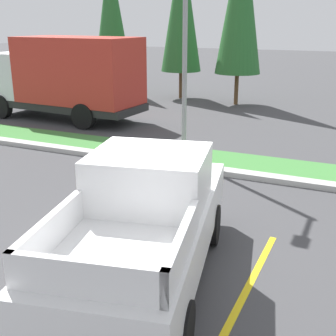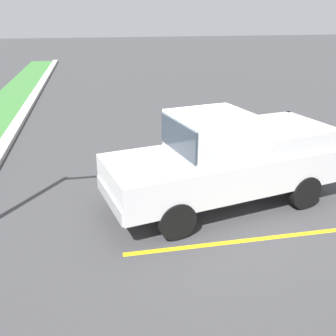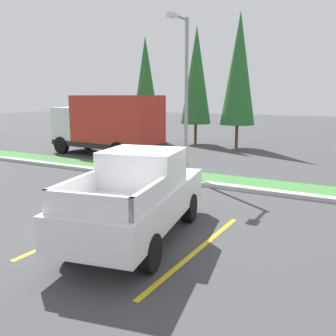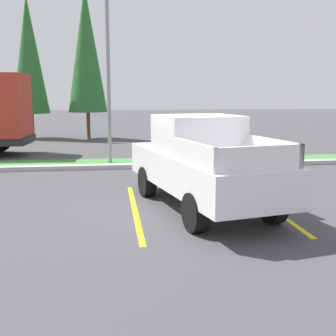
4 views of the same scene
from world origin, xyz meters
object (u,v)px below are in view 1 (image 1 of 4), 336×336
(cargo_truck_distant, at_px, (66,76))
(street_light, at_px, (183,32))
(pickup_truck_main, at_px, (146,221))
(cypress_tree_leftmost, at_px, (111,10))
(cypress_tree_left_inner, at_px, (182,5))

(cargo_truck_distant, distance_m, street_light, 7.66)
(pickup_truck_main, xyz_separation_m, cypress_tree_leftmost, (-10.95, 17.14, 3.53))
(cargo_truck_distant, relative_size, street_light, 1.09)
(pickup_truck_main, bearing_deg, street_light, 108.05)
(cypress_tree_leftmost, distance_m, cypress_tree_left_inner, 4.45)
(street_light, bearing_deg, cargo_truck_distant, 152.98)
(pickup_truck_main, bearing_deg, cargo_truck_distant, 131.84)
(street_light, distance_m, cypress_tree_leftmost, 14.03)
(pickup_truck_main, xyz_separation_m, cypress_tree_left_inner, (-6.52, 16.76, 3.71))
(pickup_truck_main, bearing_deg, cypress_tree_leftmost, 122.57)
(pickup_truck_main, bearing_deg, cypress_tree_left_inner, 111.25)
(street_light, xyz_separation_m, cypress_tree_left_inner, (-4.46, 10.44, 1.03))
(cypress_tree_leftmost, bearing_deg, cargo_truck_distant, -73.04)
(cargo_truck_distant, height_order, cypress_tree_left_inner, cypress_tree_left_inner)
(cargo_truck_distant, bearing_deg, cypress_tree_leftmost, 106.96)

